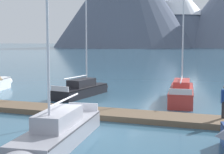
{
  "coord_description": "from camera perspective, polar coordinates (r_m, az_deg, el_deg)",
  "views": [
    {
      "loc": [
        6.3,
        -13.75,
        4.26
      ],
      "look_at": [
        0.0,
        6.0,
        2.0
      ],
      "focal_mm": 54.85,
      "sensor_mm": 36.0,
      "label": 1
    }
  ],
  "objects": [
    {
      "name": "ground_plane",
      "position": [
        15.71,
        -6.76,
        -9.55
      ],
      "size": [
        700.0,
        700.0,
        0.0
      ],
      "primitive_type": "plane",
      "color": "#335B75"
    },
    {
      "name": "sailboat_mid_dock_starboard",
      "position": [
        13.94,
        -9.52,
        -9.37
      ],
      "size": [
        2.21,
        7.82,
        6.87
      ],
      "color": "#93939E",
      "rests_on": "ground"
    },
    {
      "name": "dock",
      "position": [
        19.28,
        -1.82,
        -6.1
      ],
      "size": [
        28.58,
        3.17,
        0.3
      ],
      "color": "brown",
      "rests_on": "ground"
    },
    {
      "name": "sailboat_mid_dock_port",
      "position": [
        26.34,
        -4.8,
        -1.97
      ],
      "size": [
        2.55,
        6.52,
        7.44
      ],
      "color": "black",
      "rests_on": "ground"
    },
    {
      "name": "sailboat_far_berth",
      "position": [
        24.7,
        11.53,
        -2.4
      ],
      "size": [
        2.11,
        7.71,
        8.51
      ],
      "color": "#B2332D",
      "rests_on": "ground"
    },
    {
      "name": "mountain_central_massif",
      "position": [
        219.8,
        10.89,
        10.27
      ],
      "size": [
        62.29,
        62.29,
        38.17
      ],
      "color": "#4C566B",
      "rests_on": "ground"
    }
  ]
}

